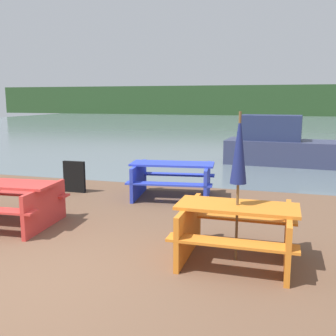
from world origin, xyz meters
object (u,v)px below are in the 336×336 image
Objects in this scene: boat at (289,147)px; picnic_table_orange at (237,227)px; signboard at (74,177)px; picnic_table_blue at (172,177)px; umbrella_navy at (239,150)px; picnic_table_red at (7,200)px.

picnic_table_orange is at bearing -91.90° from boat.
picnic_table_orange reaches higher than signboard.
umbrella_navy is at bearing -60.04° from picnic_table_blue.
umbrella_navy is 2.73× the size of signboard.
picnic_table_blue reaches higher than picnic_table_orange.
picnic_table_red is at bearing 174.56° from umbrella_navy.
umbrella_navy is at bearing -35.22° from signboard.
boat reaches higher than picnic_table_blue.
picnic_table_orange is 1.07m from umbrella_navy.
signboard is at bearing -127.94° from boat.
umbrella_navy is 8.72m from boat.
picnic_table_blue is 0.98× the size of umbrella_navy.
picnic_table_orange is at bearing -35.22° from signboard.
picnic_table_blue is at bearing 119.96° from picnic_table_orange.
picnic_table_red is 2.58m from signboard.
umbrella_navy is at bearing 0.00° from picnic_table_orange.
boat reaches higher than signboard.
boat is at bearing 85.03° from umbrella_navy.
picnic_table_blue reaches higher than picnic_table_red.
picnic_table_orange is 0.35× the size of boat.
picnic_table_red is 4.22m from umbrella_navy.
umbrella_navy reaches higher than signboard.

